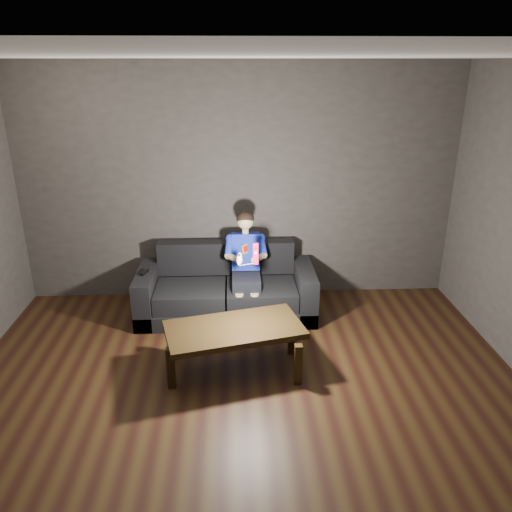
{
  "coord_description": "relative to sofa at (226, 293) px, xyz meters",
  "views": [
    {
      "loc": [
        -0.07,
        -3.1,
        2.67
      ],
      "look_at": [
        0.15,
        1.55,
        0.85
      ],
      "focal_mm": 35.0,
      "sensor_mm": 36.0,
      "label": 1
    }
  ],
  "objects": [
    {
      "name": "floor",
      "position": [
        0.16,
        -1.98,
        -0.25
      ],
      "size": [
        5.0,
        5.0,
        0.0
      ],
      "primitive_type": "plane",
      "color": "black",
      "rests_on": "ground"
    },
    {
      "name": "back_wall",
      "position": [
        0.16,
        0.52,
        1.1
      ],
      "size": [
        5.0,
        0.04,
        2.7
      ],
      "primitive_type": "cube",
      "color": "#36312F",
      "rests_on": "ground"
    },
    {
      "name": "ceiling",
      "position": [
        0.16,
        -1.98,
        2.45
      ],
      "size": [
        5.0,
        5.0,
        0.02
      ],
      "primitive_type": "cube",
      "color": "white",
      "rests_on": "back_wall"
    },
    {
      "name": "sofa",
      "position": [
        0.0,
        0.0,
        0.0
      ],
      "size": [
        1.95,
        0.84,
        0.75
      ],
      "color": "black",
      "rests_on": "floor"
    },
    {
      "name": "child",
      "position": [
        0.22,
        -0.04,
        0.43
      ],
      "size": [
        0.46,
        0.56,
        1.12
      ],
      "color": "black",
      "rests_on": "sofa"
    },
    {
      "name": "wii_remote_red",
      "position": [
        0.31,
        -0.48,
        0.65
      ],
      "size": [
        0.05,
        0.08,
        0.22
      ],
      "color": "red",
      "rests_on": "child"
    },
    {
      "name": "nunchuk_white",
      "position": [
        0.15,
        -0.47,
        0.59
      ],
      "size": [
        0.08,
        0.1,
        0.14
      ],
      "color": "white",
      "rests_on": "child"
    },
    {
      "name": "wii_remote_black",
      "position": [
        -0.88,
        -0.07,
        0.3
      ],
      "size": [
        0.08,
        0.15,
        0.03
      ],
      "color": "black",
      "rests_on": "sofa"
    },
    {
      "name": "coffee_table",
      "position": [
        0.08,
        -1.13,
        0.14
      ],
      "size": [
        1.33,
        0.88,
        0.44
      ],
      "color": "black",
      "rests_on": "floor"
    }
  ]
}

